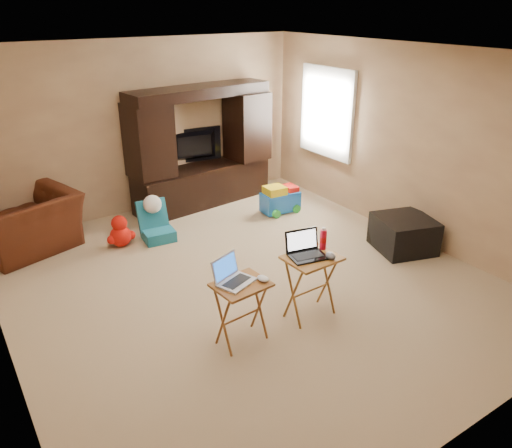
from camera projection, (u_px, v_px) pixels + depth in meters
floor at (246, 281)px, 5.74m from camera, size 5.50×5.50×0.00m
ceiling at (244, 53)px, 4.72m from camera, size 5.50×5.50×0.00m
wall_back at (145, 128)px, 7.32m from camera, size 5.00×0.00×5.00m
wall_front at (480, 297)px, 3.14m from camera, size 5.00×0.00×5.00m
wall_right at (407, 144)px, 6.49m from camera, size 0.00×5.50×5.50m
window_pane at (328, 112)px, 7.60m from camera, size 0.00×1.20×1.20m
window_frame at (327, 112)px, 7.59m from camera, size 0.06×1.14×1.34m
entertainment_center at (201, 147)px, 7.61m from camera, size 2.27×0.79×1.82m
television at (195, 146)px, 7.79m from camera, size 0.93×0.25×0.53m
recliner at (27, 223)px, 6.31m from camera, size 1.41×1.31×0.76m
child_rocker at (157, 222)px, 6.64m from camera, size 0.44×0.49×0.53m
plush_toy at (120, 231)px, 6.49m from camera, size 0.39×0.32×0.43m
push_toy at (280, 198)px, 7.55m from camera, size 0.61×0.46×0.44m
ottoman at (404, 234)px, 6.41m from camera, size 0.85×0.85×0.43m
tray_table_left at (242, 313)px, 4.62m from camera, size 0.51×0.43×0.63m
tray_table_right at (311, 287)px, 5.00m from camera, size 0.53×0.43×0.67m
laptop_left at (236, 272)px, 4.45m from camera, size 0.40×0.37×0.24m
laptop_right at (308, 246)px, 4.80m from camera, size 0.40×0.35×0.24m
mouse_left at (263, 279)px, 4.52m from camera, size 0.11×0.14×0.05m
mouse_right at (331, 256)px, 4.82m from camera, size 0.12×0.16×0.06m
water_bottle at (323, 239)px, 4.98m from camera, size 0.07×0.07×0.21m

